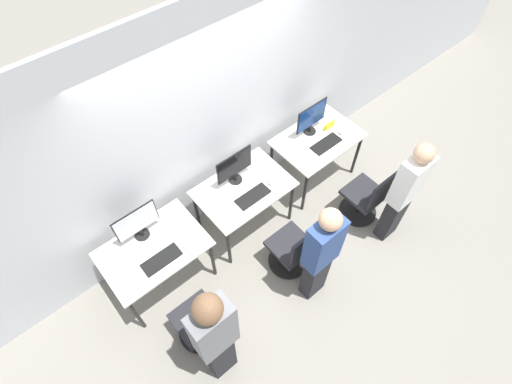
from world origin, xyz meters
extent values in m
plane|color=gray|center=(0.00, 0.00, 0.00)|extent=(20.00, 20.00, 0.00)
cube|color=silver|center=(0.00, 0.85, 1.40)|extent=(12.00, 0.05, 2.80)
cube|color=silver|center=(-1.19, 0.36, 0.74)|extent=(1.06, 0.73, 0.02)
cylinder|color=black|center=(-1.67, 0.05, 0.37)|extent=(0.04, 0.04, 0.73)
cylinder|color=black|center=(-0.71, 0.05, 0.37)|extent=(0.04, 0.04, 0.73)
cylinder|color=black|center=(-1.67, 0.68, 0.37)|extent=(0.04, 0.04, 0.73)
cylinder|color=black|center=(-0.71, 0.68, 0.37)|extent=(0.04, 0.04, 0.73)
cylinder|color=black|center=(-1.19, 0.57, 0.76)|extent=(0.16, 0.16, 0.01)
cylinder|color=black|center=(-1.19, 0.57, 0.82)|extent=(0.04, 0.04, 0.09)
cube|color=black|center=(-1.19, 0.57, 1.02)|extent=(0.47, 0.01, 0.34)
cube|color=silver|center=(-1.19, 0.57, 1.02)|extent=(0.44, 0.01, 0.31)
cube|color=black|center=(-1.19, 0.19, 0.77)|extent=(0.40, 0.17, 0.02)
ellipsoid|color=silver|center=(-0.92, 0.18, 0.77)|extent=(0.06, 0.09, 0.03)
cylinder|color=black|center=(-1.23, -0.39, 0.01)|extent=(0.48, 0.48, 0.03)
cylinder|color=black|center=(-1.23, -0.39, 0.21)|extent=(0.04, 0.04, 0.35)
cube|color=#232328|center=(-1.23, -0.39, 0.41)|extent=(0.44, 0.44, 0.05)
cube|color=#232328|center=(-1.23, -0.60, 0.65)|extent=(0.40, 0.04, 0.44)
cube|color=#232328|center=(-1.25, -0.81, 0.41)|extent=(0.25, 0.16, 0.82)
cube|color=slate|center=(-1.25, -0.81, 1.18)|extent=(0.36, 0.20, 0.71)
sphere|color=brown|center=(-1.25, -0.81, 1.65)|extent=(0.23, 0.23, 0.23)
cube|color=silver|center=(0.00, 0.36, 0.74)|extent=(1.06, 0.73, 0.02)
cylinder|color=black|center=(-0.48, 0.05, 0.37)|extent=(0.04, 0.04, 0.73)
cylinder|color=black|center=(0.48, 0.05, 0.37)|extent=(0.04, 0.04, 0.73)
cylinder|color=black|center=(-0.48, 0.68, 0.37)|extent=(0.04, 0.04, 0.73)
cylinder|color=black|center=(0.48, 0.68, 0.37)|extent=(0.04, 0.04, 0.73)
cylinder|color=black|center=(0.00, 0.51, 0.76)|extent=(0.16, 0.16, 0.01)
cylinder|color=black|center=(0.00, 0.51, 0.82)|extent=(0.04, 0.04, 0.09)
cube|color=black|center=(0.00, 0.52, 1.02)|extent=(0.47, 0.01, 0.34)
cube|color=black|center=(0.00, 0.51, 1.02)|extent=(0.44, 0.01, 0.31)
cube|color=black|center=(0.00, 0.20, 0.77)|extent=(0.40, 0.17, 0.02)
ellipsoid|color=silver|center=(0.27, 0.21, 0.77)|extent=(0.06, 0.09, 0.03)
cylinder|color=black|center=(0.06, -0.39, 0.01)|extent=(0.48, 0.48, 0.03)
cylinder|color=black|center=(0.06, -0.39, 0.21)|extent=(0.04, 0.04, 0.35)
cube|color=#232328|center=(0.06, -0.39, 0.41)|extent=(0.44, 0.44, 0.05)
cube|color=#232328|center=(0.06, -0.59, 0.65)|extent=(0.40, 0.04, 0.44)
cube|color=#232328|center=(0.03, -0.81, 0.37)|extent=(0.25, 0.16, 0.74)
cube|color=navy|center=(0.03, -0.81, 1.07)|extent=(0.36, 0.20, 0.65)
sphere|color=tan|center=(0.03, -0.81, 1.50)|extent=(0.21, 0.21, 0.21)
cube|color=silver|center=(1.19, 0.36, 0.74)|extent=(1.06, 0.73, 0.02)
cylinder|color=black|center=(0.71, 0.05, 0.37)|extent=(0.04, 0.04, 0.73)
cylinder|color=black|center=(1.67, 0.05, 0.37)|extent=(0.04, 0.04, 0.73)
cylinder|color=black|center=(0.71, 0.68, 0.37)|extent=(0.04, 0.04, 0.73)
cylinder|color=black|center=(1.67, 0.68, 0.37)|extent=(0.04, 0.04, 0.73)
cylinder|color=black|center=(1.19, 0.51, 0.76)|extent=(0.16, 0.16, 0.01)
cylinder|color=black|center=(1.19, 0.51, 0.82)|extent=(0.04, 0.04, 0.09)
cube|color=black|center=(1.19, 0.52, 1.02)|extent=(0.47, 0.01, 0.34)
cube|color=navy|center=(1.19, 0.51, 1.02)|extent=(0.44, 0.01, 0.31)
cube|color=black|center=(1.19, 0.22, 0.77)|extent=(0.40, 0.17, 0.02)
ellipsoid|color=silver|center=(1.47, 0.24, 0.77)|extent=(0.06, 0.09, 0.03)
cylinder|color=black|center=(1.23, -0.45, 0.01)|extent=(0.48, 0.48, 0.03)
cylinder|color=black|center=(1.23, -0.45, 0.21)|extent=(0.04, 0.04, 0.35)
cube|color=#232328|center=(1.23, -0.45, 0.41)|extent=(0.44, 0.44, 0.05)
cube|color=#232328|center=(1.23, -0.65, 0.65)|extent=(0.40, 0.04, 0.44)
cube|color=#232328|center=(1.26, -0.87, 0.37)|extent=(0.25, 0.16, 0.74)
cube|color=white|center=(1.26, -0.87, 1.06)|extent=(0.36, 0.20, 0.64)
sphere|color=tan|center=(1.26, -0.87, 1.49)|extent=(0.21, 0.21, 0.21)
cube|color=yellow|center=(1.42, 0.40, 0.80)|extent=(0.16, 0.03, 0.08)
camera|label=1|loc=(-1.61, -1.76, 4.38)|focal=28.00mm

